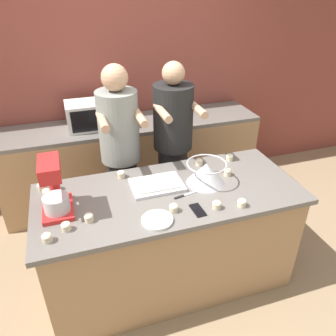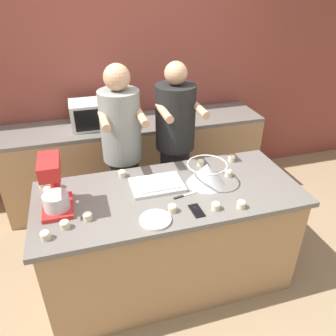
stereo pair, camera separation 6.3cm
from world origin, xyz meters
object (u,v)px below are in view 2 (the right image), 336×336
(knife, at_px, (185,195))
(cupcake_6, at_px, (232,158))
(cupcake_11, at_px, (122,173))
(cupcake_12, at_px, (48,190))
(cupcake_3, at_px, (216,206))
(cupcake_8, at_px, (229,173))
(cupcake_0, at_px, (45,235))
(cupcake_5, at_px, (172,208))
(cupcake_9, at_px, (43,185))
(cupcake_1, at_px, (241,204))
(cupcake_2, at_px, (65,224))
(cell_phone, at_px, (197,211))
(cupcake_4, at_px, (57,184))
(person_left, at_px, (123,157))
(small_plate, at_px, (155,220))
(person_right, at_px, (175,151))
(cupcake_7, at_px, (201,162))
(mixing_bowl, at_px, (207,173))
(baking_tray, at_px, (157,184))
(microwave_oven, at_px, (97,114))
(stand_mixer, at_px, (54,188))
(cupcake_10, at_px, (88,216))

(knife, bearing_deg, cupcake_6, 34.65)
(cupcake_11, height_order, cupcake_12, same)
(cupcake_3, bearing_deg, cupcake_8, 54.02)
(cupcake_6, bearing_deg, cupcake_0, -159.14)
(cupcake_0, relative_size, cupcake_5, 1.00)
(cupcake_0, bearing_deg, cupcake_9, 93.65)
(cupcake_1, bearing_deg, cupcake_2, 174.23)
(cupcake_1, bearing_deg, cupcake_12, 156.99)
(cell_phone, height_order, cupcake_1, cupcake_1)
(cupcake_4, bearing_deg, knife, -22.37)
(cupcake_8, bearing_deg, person_left, 143.03)
(cupcake_3, height_order, cupcake_9, same)
(small_plate, xyz_separation_m, cupcake_6, (0.83, 0.60, 0.02))
(small_plate, distance_m, cupcake_3, 0.43)
(knife, bearing_deg, cupcake_9, 158.48)
(cupcake_2, bearing_deg, cupcake_4, 95.19)
(cupcake_8, bearing_deg, knife, -158.86)
(person_right, distance_m, cupcake_7, 0.37)
(person_left, xyz_separation_m, person_right, (0.48, 0.00, -0.01))
(mixing_bowl, xyz_separation_m, cupcake_4, (-1.10, 0.25, -0.06))
(cupcake_4, height_order, cupcake_11, same)
(cupcake_6, bearing_deg, small_plate, -144.28)
(person_left, height_order, baking_tray, person_left)
(cupcake_4, distance_m, cupcake_12, 0.09)
(small_plate, bearing_deg, cupcake_5, 25.76)
(microwave_oven, bearing_deg, cupcake_12, -113.56)
(cell_phone, bearing_deg, cupcake_3, -6.12)
(stand_mixer, xyz_separation_m, cupcake_2, (0.04, -0.22, -0.14))
(cupcake_5, height_order, cupcake_8, same)
(cupcake_10, bearing_deg, cupcake_7, 25.64)
(microwave_oven, relative_size, cupcake_10, 8.71)
(person_right, relative_size, knife, 7.74)
(cupcake_1, bearing_deg, stand_mixer, 164.41)
(stand_mixer, bearing_deg, cupcake_4, 90.29)
(cupcake_3, height_order, cupcake_8, same)
(knife, xyz_separation_m, cupcake_4, (-0.89, 0.37, 0.03))
(stand_mixer, bearing_deg, person_right, 31.40)
(cupcake_2, bearing_deg, cupcake_5, -2.23)
(cupcake_12, bearing_deg, mixing_bowl, -9.19)
(cupcake_7, bearing_deg, cupcake_11, 179.23)
(cupcake_5, distance_m, cupcake_6, 0.87)
(microwave_oven, relative_size, cupcake_9, 8.71)
(cell_phone, distance_m, cupcake_9, 1.17)
(person_right, bearing_deg, person_left, -179.99)
(mixing_bowl, height_order, cupcake_12, mixing_bowl)
(cupcake_2, xyz_separation_m, cupcake_3, (0.99, -0.09, 0.00))
(stand_mixer, height_order, cupcake_0, stand_mixer)
(cupcake_9, bearing_deg, cupcake_2, -73.68)
(microwave_oven, distance_m, cupcake_11, 1.03)
(cupcake_8, bearing_deg, cupcake_12, 174.14)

